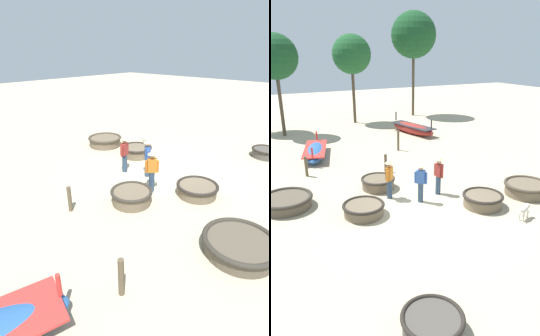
# 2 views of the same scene
# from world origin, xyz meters

# --- Properties ---
(ground_plane) EXTENTS (80.00, 80.00, 0.00)m
(ground_plane) POSITION_xyz_m (0.00, 0.00, 0.00)
(ground_plane) COLOR #BCAD8C
(coracle_beside_post) EXTENTS (1.41, 1.41, 0.47)m
(coracle_beside_post) POSITION_xyz_m (-2.71, -4.99, 0.26)
(coracle_beside_post) COLOR #4C473F
(coracle_beside_post) RESTS_ON ground
(coracle_weathered) EXTENTS (1.58, 1.58, 0.47)m
(coracle_weathered) POSITION_xyz_m (-2.12, 0.81, 0.26)
(coracle_weathered) COLOR brown
(coracle_weathered) RESTS_ON ground
(coracle_upturned) EXTENTS (2.03, 2.03, 0.48)m
(coracle_upturned) POSITION_xyz_m (-4.57, 2.78, 0.26)
(coracle_upturned) COLOR brown
(coracle_upturned) RESTS_ON ground
(coracle_far_left) EXTENTS (1.60, 1.60, 0.52)m
(coracle_far_left) POSITION_xyz_m (2.30, -0.64, 0.28)
(coracle_far_left) COLOR brown
(coracle_far_left) RESTS_ON ground
(coracle_nearest) EXTENTS (1.52, 1.52, 0.52)m
(coracle_nearest) POSITION_xyz_m (-0.66, 2.88, 0.28)
(coracle_nearest) COLOR brown
(coracle_nearest) RESTS_ON ground
(coracle_front_left) EXTENTS (1.90, 1.90, 0.53)m
(coracle_front_left) POSITION_xyz_m (4.70, -0.59, 0.29)
(coracle_front_left) COLOR brown
(coracle_front_left) RESTS_ON ground
(fisherman_standing_left) EXTENTS (0.36, 0.52, 1.67)m
(fisherman_standing_left) POSITION_xyz_m (1.38, 1.16, 0.96)
(fisherman_standing_left) COLOR #2D425B
(fisherman_standing_left) RESTS_ON ground
(fisherman_hauling) EXTENTS (0.40, 0.40, 1.67)m
(fisherman_hauling) POSITION_xyz_m (-0.63, 1.72, 0.96)
(fisherman_hauling) COLOR #2D425B
(fisherman_hauling) RESTS_ON ground
(fisherman_standing_right) EXTENTS (0.41, 0.39, 1.67)m
(fisherman_standing_right) POSITION_xyz_m (0.33, 0.83, 0.96)
(fisherman_standing_right) COLOR #2D425B
(fisherman_standing_right) RESTS_ON ground
(dog) EXTENTS (0.66, 0.35, 0.55)m
(dog) POSITION_xyz_m (2.97, -2.16, 0.37)
(dog) COLOR beige
(dog) RESTS_ON ground
(mooring_post_inland) EXTENTS (0.14, 0.14, 0.92)m
(mooring_post_inland) POSITION_xyz_m (0.51, 4.68, 0.46)
(mooring_post_inland) COLOR brown
(mooring_post_inland) RESTS_ON ground
(mooring_post_mid_beach) EXTENTS (0.14, 0.14, 1.01)m
(mooring_post_mid_beach) POSITION_xyz_m (-3.17, 5.88, 0.50)
(mooring_post_mid_beach) COLOR brown
(mooring_post_mid_beach) RESTS_ON ground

